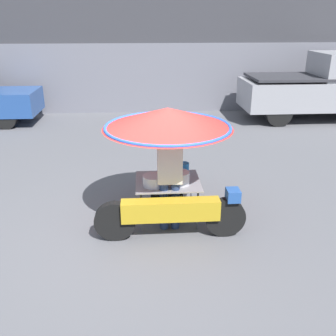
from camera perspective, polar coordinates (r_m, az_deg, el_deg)
ground_plane at (r=6.16m, az=-3.80°, el=-9.50°), size 36.00×36.00×0.00m
shopfront_building at (r=14.64m, az=-4.39°, el=17.36°), size 28.00×2.06×4.16m
vendor_motorcycle_cart at (r=5.86m, az=0.06°, el=5.07°), size 2.34×2.06×1.93m
vendor_person at (r=5.81m, az=0.26°, el=-1.13°), size 0.38×0.22×1.66m
pickup_truck at (r=13.64m, az=22.04°, el=11.21°), size 4.81×1.88×2.18m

